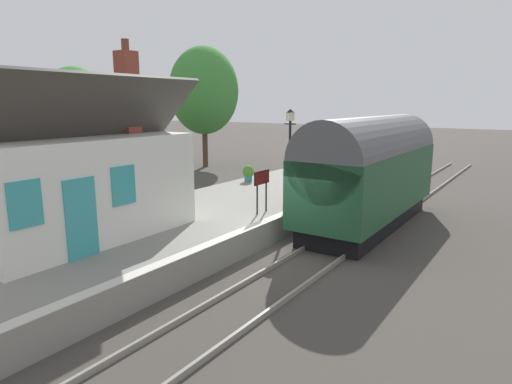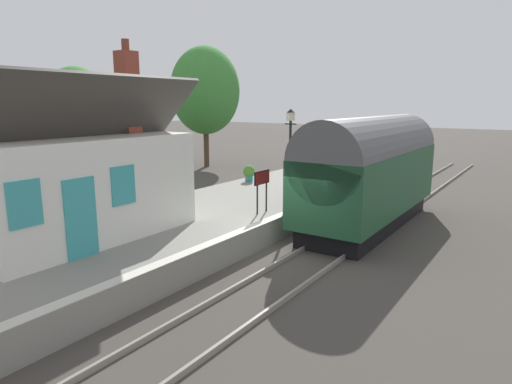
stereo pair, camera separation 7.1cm
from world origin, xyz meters
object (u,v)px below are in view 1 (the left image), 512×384
at_px(train, 370,171).
at_px(planter_by_door, 340,167).
at_px(station_building, 80,182).
at_px(tree_behind_building, 204,91).
at_px(lamp_post_platform, 290,138).
at_px(station_sign_board, 262,181).
at_px(planter_bench_right, 248,173).
at_px(tree_mid_background, 76,113).
at_px(bench_platform_end, 328,168).

height_order(train, planter_by_door, train).
distance_m(station_building, tree_behind_building, 21.11).
distance_m(lamp_post_platform, tree_behind_building, 17.29).
height_order(station_sign_board, tree_behind_building, tree_behind_building).
xyz_separation_m(planter_bench_right, tree_mid_background, (-3.62, 8.81, 2.99)).
relative_size(planter_bench_right, lamp_post_platform, 0.23).
relative_size(station_building, tree_behind_building, 0.77).
height_order(train, planter_bench_right, train).
xyz_separation_m(train, station_building, (-8.80, 5.73, 0.30)).
bearing_deg(tree_behind_building, train, -119.68).
distance_m(bench_platform_end, lamp_post_platform, 7.34).
xyz_separation_m(train, planter_by_door, (6.80, 4.10, -1.00)).
height_order(station_building, planter_bench_right, station_building).
bearing_deg(train, tree_behind_building, 60.32).
height_order(station_building, bench_platform_end, station_building).
xyz_separation_m(station_building, planter_by_door, (15.60, -1.63, -1.30)).
relative_size(lamp_post_platform, station_sign_board, 2.38).
bearing_deg(tree_behind_building, bench_platform_end, -107.62).
bearing_deg(train, station_sign_board, 140.21).
bearing_deg(lamp_post_platform, bench_platform_end, 11.91).
distance_m(train, planter_by_door, 8.00).
bearing_deg(tree_mid_background, tree_behind_building, 2.13).
relative_size(bench_platform_end, planter_bench_right, 1.66).
height_order(train, bench_platform_end, train).
distance_m(planter_by_door, lamp_post_platform, 8.63).
bearing_deg(planter_bench_right, station_building, -173.21).
bearing_deg(planter_by_door, train, -148.90).
bearing_deg(tree_mid_background, station_building, -124.49).
distance_m(bench_platform_end, tree_behind_building, 13.30).
bearing_deg(train, planter_bench_right, 76.09).
xyz_separation_m(station_building, lamp_post_platform, (7.37, -2.94, 0.95)).
xyz_separation_m(train, planter_bench_right, (1.73, 6.98, -0.91)).
xyz_separation_m(planter_bench_right, station_sign_board, (-5.13, -4.16, 0.73)).
bearing_deg(station_building, lamp_post_platform, -21.77).
distance_m(bench_platform_end, tree_mid_background, 14.00).
bearing_deg(bench_platform_end, planter_bench_right, 143.45).
height_order(station_building, tree_behind_building, tree_behind_building).
bearing_deg(station_sign_board, train, -39.79).
xyz_separation_m(planter_by_door, tree_behind_building, (2.44, 12.11, 4.48)).
bearing_deg(planter_bench_right, train, -103.91).
xyz_separation_m(bench_platform_end, lamp_post_platform, (-6.87, -1.45, 2.13)).
distance_m(station_sign_board, tree_mid_background, 13.25).
bearing_deg(station_building, station_sign_board, -28.21).
xyz_separation_m(station_sign_board, tree_mid_background, (1.51, 12.97, 2.26)).
xyz_separation_m(planter_bench_right, lamp_post_platform, (-3.16, -4.20, 2.15)).
xyz_separation_m(planter_by_door, lamp_post_platform, (-8.23, -1.31, 2.24)).
relative_size(planter_bench_right, tree_mid_background, 0.13).
distance_m(planter_bench_right, planter_by_door, 5.83).
bearing_deg(tree_behind_building, station_building, -149.85).
bearing_deg(tree_mid_background, station_sign_board, -96.64).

